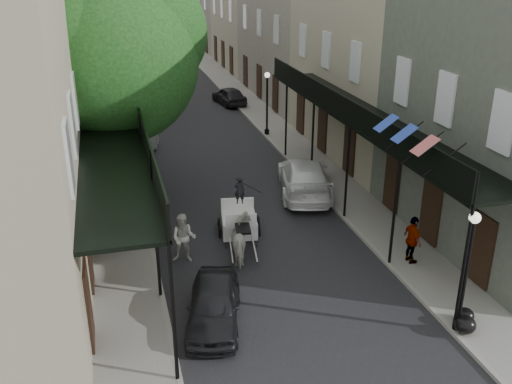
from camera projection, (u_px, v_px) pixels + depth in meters
ground at (300, 314)px, 17.34m from camera, size 140.00×140.00×0.00m
road at (194, 132)px, 35.17m from camera, size 8.00×90.00×0.01m
sidewalk_left at (111, 137)px, 33.95m from camera, size 2.20×90.00×0.12m
sidewalk_right at (272, 125)px, 36.33m from camera, size 2.20×90.00×0.12m
building_row_left at (47, 29)px, 40.00m from camera, size 5.00×80.00×10.50m
building_row_right at (281, 22)px, 44.10m from camera, size 5.00×80.00×10.50m
gallery_left at (117, 134)px, 20.86m from camera, size 2.20×18.05×4.88m
gallery_right at (358, 116)px, 23.14m from camera, size 2.20×18.05×4.88m
tree_near at (123, 52)px, 22.91m from camera, size 7.31×6.80×9.63m
tree_far at (112, 28)px, 35.63m from camera, size 6.45×6.00×8.61m
lamppost_right_near at (466, 271)px, 15.75m from camera, size 0.32×0.32×3.71m
lamppost_left at (143, 192)px, 20.92m from camera, size 0.32×0.32×3.71m
lamppost_right_far at (267, 103)px, 33.57m from camera, size 0.32×0.32×3.71m
horse at (243, 240)px, 20.20m from camera, size 1.11×1.94×1.55m
carriage at (238, 206)px, 22.32m from camera, size 1.80×2.46×2.59m
pedestrian_walking at (184, 238)px, 20.03m from camera, size 1.06×0.94×1.81m
pedestrian_sidewalk_left at (102, 128)px, 32.51m from camera, size 1.14×0.75×1.66m
pedestrian_sidewalk_right at (412, 240)px, 19.73m from camera, size 0.43×1.02×1.74m
car_left_near at (214, 305)px, 16.72m from camera, size 2.37×3.97×1.27m
car_left_mid at (139, 145)px, 30.59m from camera, size 2.46×4.11×1.28m
car_left_far at (126, 94)px, 41.90m from camera, size 3.57×5.10×1.29m
car_right_near at (304, 177)px, 25.85m from camera, size 3.42×5.74×1.56m
car_right_far at (229, 96)px, 41.33m from camera, size 2.16×4.02×1.30m
trash_bags at (465, 321)px, 16.42m from camera, size 0.88×1.03×0.52m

